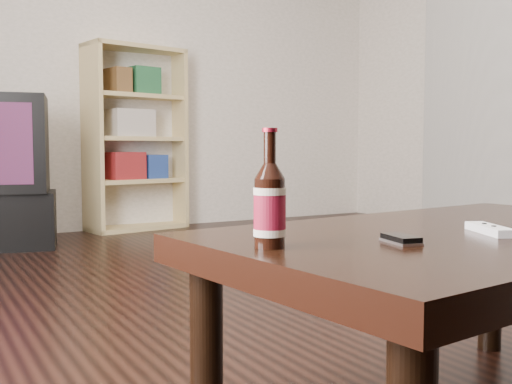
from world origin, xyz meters
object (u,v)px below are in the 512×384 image
bookshelf (132,135)px  phone (401,239)px  coffee_table (469,255)px  beer_bottle (270,206)px  remote (490,229)px

bookshelf → phone: bearing=-111.1°
coffee_table → phone: bearing=-165.4°
beer_bottle → coffee_table: bearing=-1.1°
remote → coffee_table: bearing=100.1°
phone → remote: 0.27m
coffee_table → remote: (-0.02, -0.07, 0.07)m
phone → bookshelf: bearing=91.3°
coffee_table → beer_bottle: (-0.54, 0.01, 0.14)m
bookshelf → remote: (-0.48, -3.88, -0.29)m
beer_bottle → remote: beer_bottle is taller
coffee_table → phone: phone is taller
phone → beer_bottle: bearing=173.6°
bookshelf → phone: 3.96m
coffee_table → phone: 0.30m
bookshelf → coffee_table: bookshelf is taller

